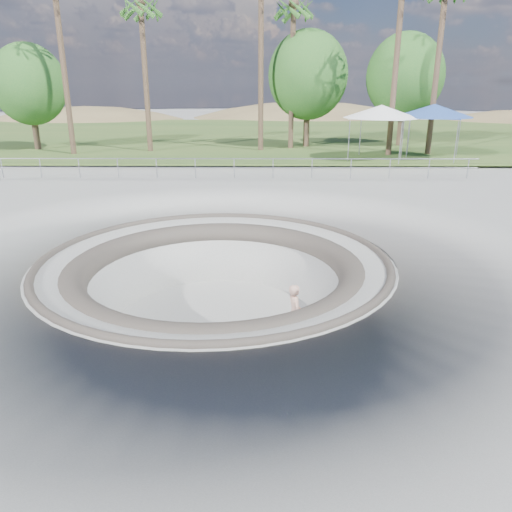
% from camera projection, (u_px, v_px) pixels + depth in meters
% --- Properties ---
extents(ground, '(180.00, 180.00, 0.00)m').
position_uv_depth(ground, '(215.00, 259.00, 14.54)').
color(ground, '#A8A7A3').
rests_on(ground, ground).
extents(skate_bowl, '(14.00, 14.00, 4.10)m').
position_uv_depth(skate_bowl, '(216.00, 316.00, 15.14)').
color(skate_bowl, '#A8A7A3').
rests_on(skate_bowl, ground).
extents(grass_strip, '(180.00, 36.00, 0.12)m').
position_uv_depth(grass_strip, '(246.00, 134.00, 46.54)').
color(grass_strip, '#335120').
rests_on(grass_strip, ground).
extents(distant_hills, '(103.20, 45.00, 28.60)m').
position_uv_depth(distant_hills, '(277.00, 170.00, 70.78)').
color(distant_hills, brown).
rests_on(distant_hills, ground).
extents(safety_railing, '(25.00, 0.06, 1.03)m').
position_uv_depth(safety_railing, '(234.00, 168.00, 25.63)').
color(safety_railing, gray).
rests_on(safety_railing, ground).
extents(skateboard, '(0.84, 0.43, 0.08)m').
position_uv_depth(skateboard, '(294.00, 342.00, 13.66)').
color(skateboard, brown).
rests_on(skateboard, ground).
extents(skater, '(0.53, 0.69, 1.67)m').
position_uv_depth(skater, '(295.00, 314.00, 13.38)').
color(skater, tan).
rests_on(skater, skateboard).
extents(canopy_white, '(5.95, 5.95, 3.28)m').
position_uv_depth(canopy_white, '(381.00, 112.00, 30.42)').
color(canopy_white, gray).
rests_on(canopy_white, ground).
extents(canopy_blue, '(6.05, 6.05, 3.32)m').
position_uv_depth(canopy_blue, '(434.00, 111.00, 30.78)').
color(canopy_blue, gray).
rests_on(canopy_blue, ground).
extents(palm_b, '(2.60, 2.60, 10.38)m').
position_uv_depth(palm_b, '(141.00, 11.00, 32.15)').
color(palm_b, brown).
rests_on(palm_b, ground).
extents(palm_d, '(2.60, 2.60, 10.47)m').
position_uv_depth(palm_d, '(293.00, 13.00, 33.64)').
color(palm_d, brown).
rests_on(palm_d, ground).
extents(bushy_tree_left, '(5.05, 4.60, 7.29)m').
position_uv_depth(bushy_tree_left, '(29.00, 85.00, 34.52)').
color(bushy_tree_left, brown).
rests_on(bushy_tree_left, ground).
extents(bushy_tree_mid, '(5.73, 5.21, 8.27)m').
position_uv_depth(bushy_tree_mid, '(308.00, 75.00, 35.87)').
color(bushy_tree_mid, brown).
rests_on(bushy_tree_mid, ground).
extents(bushy_tree_right, '(5.66, 5.14, 8.16)m').
position_uv_depth(bushy_tree_right, '(405.00, 77.00, 36.50)').
color(bushy_tree_right, brown).
rests_on(bushy_tree_right, ground).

